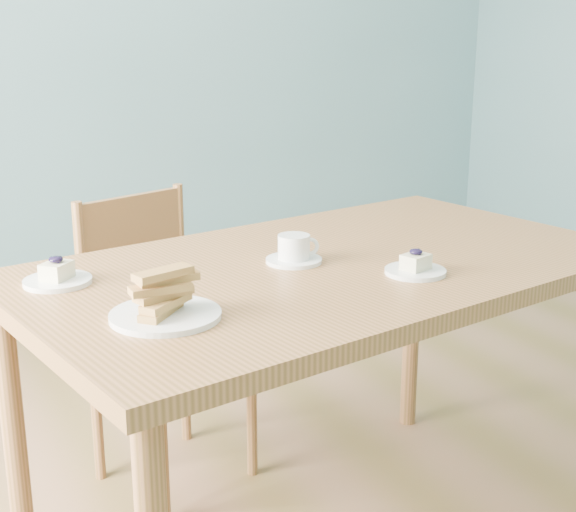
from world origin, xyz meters
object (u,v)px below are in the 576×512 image
Objects in this scene: dining_table at (327,292)px; cheesecake_plate_far at (57,277)px; dining_chair at (163,338)px; cheesecake_plate_near at (415,267)px; biscotti_plate at (165,302)px; coffee_cup at (294,251)px.

cheesecake_plate_far is (-0.61, 0.11, 0.09)m from dining_table.
cheesecake_plate_near is at bearing -81.76° from dining_chair.
coffee_cup is at bearing 29.66° from biscotti_plate.
dining_chair is 5.83× the size of cheesecake_plate_far.
cheesecake_plate_far is 0.68× the size of biscotti_plate.
biscotti_plate reaches higher than dining_table.
cheesecake_plate_near is 0.79m from cheesecake_plate_far.
cheesecake_plate_far is at bearing -166.54° from coffee_cup.
cheesecake_plate_far reaches higher than dining_table.
dining_chair is 0.65m from coffee_cup.
cheesecake_plate_near is 0.60m from biscotti_plate.
cheesecake_plate_far is at bearing 159.26° from dining_table.
coffee_cup reaches higher than cheesecake_plate_far.
dining_table is at bearing 2.95° from coffee_cup.
coffee_cup reaches higher than cheesecake_plate_near.
dining_chair is 0.86m from biscotti_plate.
dining_table is 0.63m from cheesecake_plate_far.
dining_chair is at bearing 131.28° from coffee_cup.
coffee_cup is (0.17, -0.51, 0.37)m from dining_chair.
cheesecake_plate_far is at bearing -150.06° from dining_chair.
dining_table is at bearing -10.63° from cheesecake_plate_far.
coffee_cup is 0.45m from biscotti_plate.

